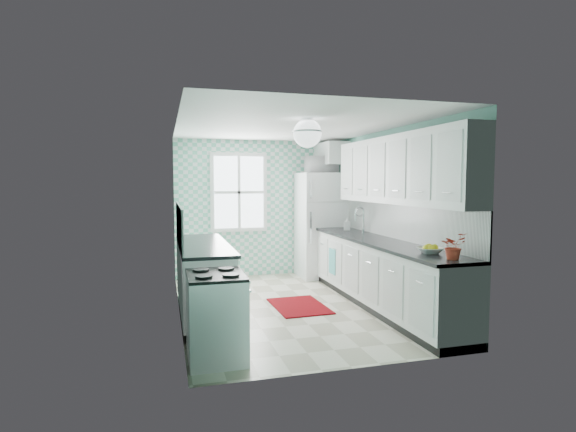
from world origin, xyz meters
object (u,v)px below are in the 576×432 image
object	(u,v)px
stove	(216,315)
potted_plant	(453,246)
microwave	(322,165)
fridge	(321,225)
sink	(352,233)
fruit_bowl	(430,250)
ceiling_light	(307,133)

from	to	relation	value
stove	potted_plant	distance (m)	2.51
potted_plant	microwave	xyz separation A→B (m)	(-0.09, 3.78, 0.97)
fridge	microwave	size ratio (longest dim) A/B	3.51
fridge	sink	world-z (taller)	fridge
stove	potted_plant	xyz separation A→B (m)	(2.40, -0.39, 0.64)
stove	fruit_bowl	distance (m)	2.46
ceiling_light	stove	distance (m)	2.37
ceiling_light	microwave	bearing A→B (deg)	66.73
sink	potted_plant	bearing A→B (deg)	-88.04
ceiling_light	potted_plant	size ratio (longest dim) A/B	1.23
fridge	microwave	world-z (taller)	microwave
stove	potted_plant	size ratio (longest dim) A/B	2.94
ceiling_light	potted_plant	distance (m)	2.10
ceiling_light	potted_plant	world-z (taller)	ceiling_light
ceiling_light	sink	size ratio (longest dim) A/B	0.63
sink	potted_plant	size ratio (longest dim) A/B	1.97
ceiling_light	microwave	distance (m)	2.82
stove	ceiling_light	bearing A→B (deg)	33.50
sink	potted_plant	world-z (taller)	sink
fridge	microwave	bearing A→B (deg)	50.62
fruit_bowl	microwave	xyz separation A→B (m)	(-0.09, 3.36, 1.08)
fridge	fruit_bowl	size ratio (longest dim) A/B	6.87
sink	microwave	xyz separation A→B (m)	(-0.09, 1.18, 1.12)
stove	fruit_bowl	size ratio (longest dim) A/B	3.01
fridge	fruit_bowl	xyz separation A→B (m)	(0.09, -3.36, 0.02)
sink	potted_plant	xyz separation A→B (m)	(-0.00, -2.60, 0.15)
fridge	stove	xyz separation A→B (m)	(-2.31, -3.39, -0.51)
stove	sink	world-z (taller)	sink
ceiling_light	fruit_bowl	xyz separation A→B (m)	(1.20, -0.78, -1.35)
ceiling_light	microwave	xyz separation A→B (m)	(1.11, 2.58, -0.27)
stove	microwave	size ratio (longest dim) A/B	1.54
fridge	fruit_bowl	world-z (taller)	fridge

